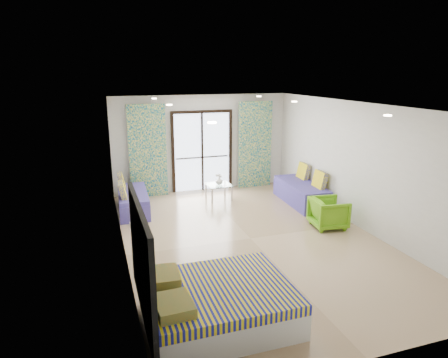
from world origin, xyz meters
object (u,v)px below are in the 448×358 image
object	(u,v)px
daybed_left	(133,200)
coffee_table	(219,186)
daybed_right	(302,192)
armchair	(329,212)
bed	(218,303)

from	to	relation	value
daybed_left	coffee_table	bearing A→B (deg)	8.39
coffee_table	daybed_right	bearing A→B (deg)	-26.12
daybed_left	coffee_table	xyz separation A→B (m)	(2.28, 0.22, 0.10)
daybed_right	armchair	bearing A→B (deg)	-96.39
daybed_left	armchair	distance (m)	4.64
bed	daybed_left	size ratio (longest dim) A/B	1.08
daybed_right	armchair	size ratio (longest dim) A/B	2.71
armchair	daybed_right	bearing A→B (deg)	-2.81
bed	daybed_left	xyz separation A→B (m)	(-0.64, 4.93, -0.01)
daybed_right	armchair	distance (m)	1.70
daybed_left	daybed_right	bearing A→B (deg)	-7.05
coffee_table	armchair	world-z (taller)	armchair
armchair	bed	bearing A→B (deg)	133.37
bed	armchair	size ratio (longest dim) A/B	2.67
daybed_right	armchair	xyz separation A→B (m)	(-0.27, -1.68, 0.07)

